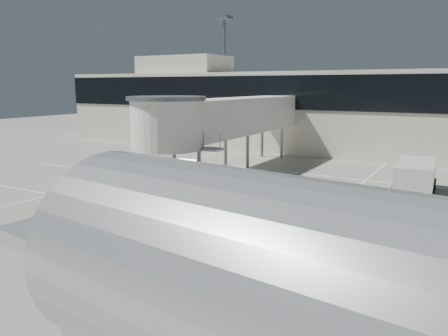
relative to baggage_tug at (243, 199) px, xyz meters
The scene contains 11 objects.
ground 5.60m from the baggage_tug, 107.10° to the right, with size 140.00×140.00×0.00m, color gray.
lane_markings 4.65m from the baggage_tug, 119.90° to the left, with size 40.00×30.00×0.02m.
terminal 24.95m from the baggage_tug, 94.62° to the left, with size 64.00×12.11×15.20m.
jet_bridge 9.68m from the baggage_tug, 128.95° to the left, with size 5.70×20.40×6.03m.
baggage_tug is the anchor object (origin of this frame).
suitcase_cart 5.25m from the baggage_tug, 17.00° to the left, with size 3.56×1.46×1.39m.
box_cart_near 5.19m from the baggage_tug, 130.30° to the right, with size 4.09×2.78×1.59m.
box_cart_far 6.86m from the baggage_tug, 137.20° to the right, with size 3.87×2.37×1.49m.
ground_worker 7.22m from the baggage_tug, 80.65° to the right, with size 0.59×0.39×1.63m, color #B1DB17.
minivan 11.47m from the baggage_tug, 47.16° to the left, with size 2.55×5.39×2.00m.
belt_loader 23.28m from the baggage_tug, 134.24° to the left, with size 3.67×1.57×1.75m.
Camera 1 is at (12.32, -15.42, 6.69)m, focal length 35.00 mm.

